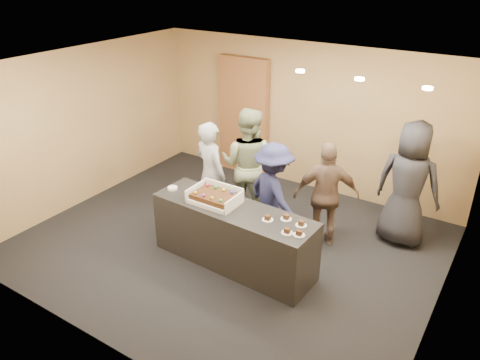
{
  "coord_description": "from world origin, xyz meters",
  "views": [
    {
      "loc": [
        3.44,
        -5.04,
        4.03
      ],
      "look_at": [
        0.19,
        0.0,
        1.14
      ],
      "focal_mm": 35.0,
      "sensor_mm": 36.0,
      "label": 1
    }
  ],
  "objects_px": {
    "person_sage_man": "(248,164)",
    "cake_box": "(216,199)",
    "person_dark_suit": "(408,184)",
    "person_navy_man": "(273,194)",
    "storage_cabinet": "(244,117)",
    "person_server_grey": "(211,174)",
    "plate_stack": "(173,188)",
    "person_brown_extra": "(326,195)",
    "serving_counter": "(233,236)",
    "sheet_cake": "(214,196)"
  },
  "relations": [
    {
      "from": "person_sage_man",
      "to": "cake_box",
      "type": "bearing_deg",
      "value": 88.05
    },
    {
      "from": "person_dark_suit",
      "to": "person_navy_man",
      "type": "bearing_deg",
      "value": 34.68
    },
    {
      "from": "storage_cabinet",
      "to": "person_server_grey",
      "type": "height_order",
      "value": "storage_cabinet"
    },
    {
      "from": "plate_stack",
      "to": "storage_cabinet",
      "type": "bearing_deg",
      "value": 100.69
    },
    {
      "from": "storage_cabinet",
      "to": "person_sage_man",
      "type": "bearing_deg",
      "value": -55.57
    },
    {
      "from": "storage_cabinet",
      "to": "person_brown_extra",
      "type": "bearing_deg",
      "value": -32.96
    },
    {
      "from": "person_server_grey",
      "to": "plate_stack",
      "type": "bearing_deg",
      "value": 97.14
    },
    {
      "from": "person_server_grey",
      "to": "person_dark_suit",
      "type": "bearing_deg",
      "value": -142.17
    },
    {
      "from": "serving_counter",
      "to": "person_server_grey",
      "type": "bearing_deg",
      "value": 143.23
    },
    {
      "from": "person_sage_man",
      "to": "serving_counter",
      "type": "bearing_deg",
      "value": 100.57
    },
    {
      "from": "sheet_cake",
      "to": "storage_cabinet",
      "type": "bearing_deg",
      "value": 114.8
    },
    {
      "from": "sheet_cake",
      "to": "person_sage_man",
      "type": "bearing_deg",
      "value": 101.06
    },
    {
      "from": "person_sage_man",
      "to": "person_brown_extra",
      "type": "xyz_separation_m",
      "value": [
        1.43,
        -0.08,
        -0.13
      ]
    },
    {
      "from": "person_sage_man",
      "to": "person_dark_suit",
      "type": "relative_size",
      "value": 0.98
    },
    {
      "from": "cake_box",
      "to": "person_brown_extra",
      "type": "height_order",
      "value": "person_brown_extra"
    },
    {
      "from": "cake_box",
      "to": "person_dark_suit",
      "type": "distance_m",
      "value": 2.86
    },
    {
      "from": "person_server_grey",
      "to": "person_brown_extra",
      "type": "relative_size",
      "value": 1.06
    },
    {
      "from": "person_navy_man",
      "to": "cake_box",
      "type": "bearing_deg",
      "value": 84.42
    },
    {
      "from": "cake_box",
      "to": "person_navy_man",
      "type": "bearing_deg",
      "value": 58.11
    },
    {
      "from": "plate_stack",
      "to": "person_server_grey",
      "type": "bearing_deg",
      "value": 81.05
    },
    {
      "from": "cake_box",
      "to": "person_brown_extra",
      "type": "distance_m",
      "value": 1.66
    },
    {
      "from": "cake_box",
      "to": "sheet_cake",
      "type": "distance_m",
      "value": 0.06
    },
    {
      "from": "serving_counter",
      "to": "storage_cabinet",
      "type": "xyz_separation_m",
      "value": [
        -1.6,
        2.79,
        0.71
      ]
    },
    {
      "from": "storage_cabinet",
      "to": "person_server_grey",
      "type": "bearing_deg",
      "value": -72.01
    },
    {
      "from": "cake_box",
      "to": "person_sage_man",
      "type": "distance_m",
      "value": 1.27
    },
    {
      "from": "person_navy_man",
      "to": "person_sage_man",
      "type": "bearing_deg",
      "value": -5.71
    },
    {
      "from": "serving_counter",
      "to": "storage_cabinet",
      "type": "bearing_deg",
      "value": 122.52
    },
    {
      "from": "storage_cabinet",
      "to": "person_server_grey",
      "type": "relative_size",
      "value": 1.34
    },
    {
      "from": "person_dark_suit",
      "to": "plate_stack",
      "type": "bearing_deg",
      "value": 34.79
    },
    {
      "from": "person_server_grey",
      "to": "storage_cabinet",
      "type": "bearing_deg",
      "value": -55.92
    },
    {
      "from": "person_brown_extra",
      "to": "person_dark_suit",
      "type": "bearing_deg",
      "value": -172.5
    },
    {
      "from": "person_server_grey",
      "to": "person_navy_man",
      "type": "bearing_deg",
      "value": -162.37
    },
    {
      "from": "serving_counter",
      "to": "cake_box",
      "type": "distance_m",
      "value": 0.59
    },
    {
      "from": "cake_box",
      "to": "sheet_cake",
      "type": "relative_size",
      "value": 1.17
    },
    {
      "from": "plate_stack",
      "to": "person_brown_extra",
      "type": "height_order",
      "value": "person_brown_extra"
    },
    {
      "from": "person_sage_man",
      "to": "person_navy_man",
      "type": "xyz_separation_m",
      "value": [
        0.74,
        -0.46,
        -0.14
      ]
    },
    {
      "from": "serving_counter",
      "to": "sheet_cake",
      "type": "distance_m",
      "value": 0.63
    },
    {
      "from": "plate_stack",
      "to": "person_brown_extra",
      "type": "xyz_separation_m",
      "value": [
        1.94,
        1.2,
        -0.09
      ]
    },
    {
      "from": "serving_counter",
      "to": "plate_stack",
      "type": "distance_m",
      "value": 1.17
    },
    {
      "from": "serving_counter",
      "to": "sheet_cake",
      "type": "xyz_separation_m",
      "value": [
        -0.31,
        0.0,
        0.55
      ]
    },
    {
      "from": "person_sage_man",
      "to": "person_navy_man",
      "type": "height_order",
      "value": "person_sage_man"
    },
    {
      "from": "sheet_cake",
      "to": "person_server_grey",
      "type": "relative_size",
      "value": 0.34
    },
    {
      "from": "cake_box",
      "to": "sheet_cake",
      "type": "xyz_separation_m",
      "value": [
        -0.0,
        -0.03,
        0.05
      ]
    },
    {
      "from": "person_dark_suit",
      "to": "storage_cabinet",
      "type": "bearing_deg",
      "value": -12.82
    },
    {
      "from": "cake_box",
      "to": "person_sage_man",
      "type": "bearing_deg",
      "value": 101.29
    },
    {
      "from": "serving_counter",
      "to": "person_navy_man",
      "type": "height_order",
      "value": "person_navy_man"
    },
    {
      "from": "storage_cabinet",
      "to": "cake_box",
      "type": "distance_m",
      "value": 3.06
    },
    {
      "from": "person_navy_man",
      "to": "sheet_cake",
      "type": "bearing_deg",
      "value": 85.21
    },
    {
      "from": "storage_cabinet",
      "to": "plate_stack",
      "type": "relative_size",
      "value": 16.21
    },
    {
      "from": "person_server_grey",
      "to": "person_brown_extra",
      "type": "xyz_separation_m",
      "value": [
        1.82,
        0.41,
        -0.05
      ]
    }
  ]
}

